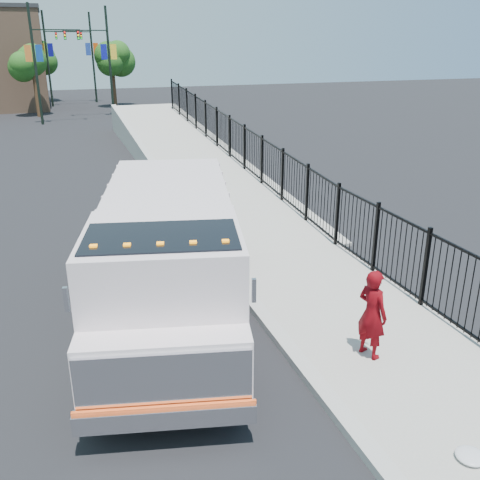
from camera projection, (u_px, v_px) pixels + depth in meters
name	position (u px, v px, depth m)	size (l,w,h in m)	color
ground	(276.00, 336.00, 11.07)	(120.00, 120.00, 0.00)	black
sidewalk	(414.00, 368.00, 9.87)	(3.55, 12.00, 0.12)	#9E998E
curb	(320.00, 388.00, 9.28)	(0.30, 12.00, 0.16)	#ADAAA3
ramp	(189.00, 165.00, 25.87)	(3.95, 24.00, 1.70)	#9E998E
iron_fence	(244.00, 162.00, 22.45)	(0.10, 28.00, 1.80)	black
truck	(168.00, 251.00, 11.13)	(4.47, 8.77, 2.87)	black
worker	(372.00, 314.00, 9.89)	(0.64, 0.42, 1.75)	#60040A
debris	(470.00, 456.00, 7.65)	(0.43, 0.43, 0.11)	silver
light_pole_0	(39.00, 60.00, 36.66)	(3.77, 0.22, 8.00)	black
light_pole_1	(105.00, 58.00, 40.27)	(3.78, 0.22, 8.00)	black
light_pole_2	(51.00, 55.00, 46.64)	(3.77, 0.22, 8.00)	black
light_pole_3	(89.00, 54.00, 49.66)	(3.78, 0.22, 8.00)	black
tree_0	(33.00, 64.00, 40.44)	(2.34, 2.34, 5.17)	#382314
tree_1	(112.00, 61.00, 46.44)	(2.41, 2.41, 5.20)	#382314
tree_2	(40.00, 58.00, 50.51)	(2.79, 2.79, 5.39)	#382314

